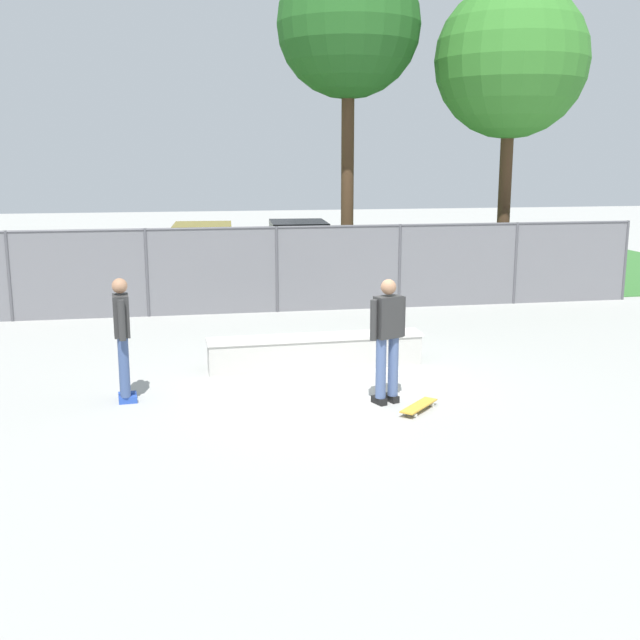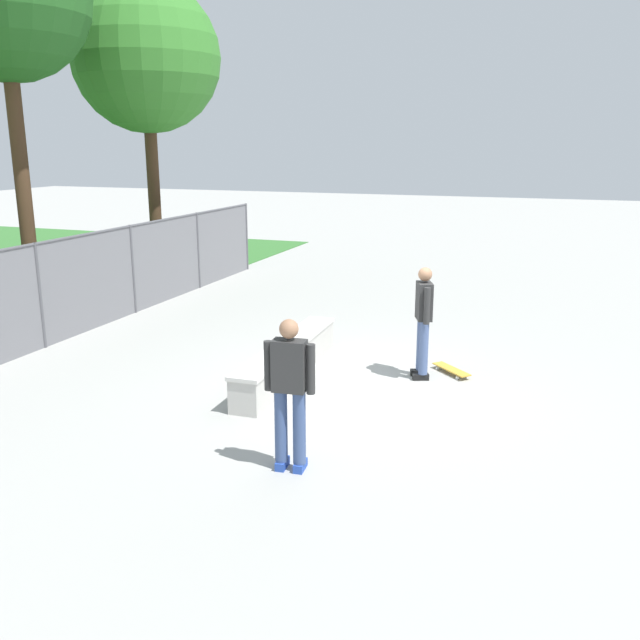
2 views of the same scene
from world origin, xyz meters
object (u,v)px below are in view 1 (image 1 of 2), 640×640
at_px(tree_near_right, 511,62).
at_px(car_yellow, 203,253).
at_px(bystander, 122,334).
at_px(skateboarder, 388,335).
at_px(skateboard, 419,406).
at_px(tree_near_left, 349,27).
at_px(car_black, 298,249).
at_px(concrete_ledge, 316,351).

xyz_separation_m(tree_near_right, car_yellow, (-7.54, 3.27, -4.94)).
xyz_separation_m(car_yellow, bystander, (-1.51, -10.84, 0.17)).
xyz_separation_m(skateboarder, skateboard, (0.35, -0.43, -0.94)).
relative_size(tree_near_right, car_yellow, 1.79).
xyz_separation_m(tree_near_left, car_yellow, (-3.58, 2.60, -5.76)).
relative_size(car_yellow, car_black, 1.00).
relative_size(concrete_ledge, skateboard, 5.11).
relative_size(skateboarder, bystander, 1.00).
bearing_deg(tree_near_right, tree_near_left, 170.35).
bearing_deg(skateboard, skateboarder, 129.39).
bearing_deg(tree_near_left, car_black, 105.20).
relative_size(skateboarder, tree_near_right, 0.24).
bearing_deg(car_black, skateboarder, -92.64).
distance_m(concrete_ledge, tree_near_left, 9.61).
relative_size(tree_near_left, car_black, 1.95).
xyz_separation_m(tree_near_right, car_black, (-4.76, 3.66, -4.94)).
bearing_deg(car_yellow, skateboarder, -79.19).
relative_size(concrete_ledge, car_yellow, 0.85).
bearing_deg(skateboarder, car_black, 87.36).
bearing_deg(concrete_ledge, car_yellow, 99.17).
height_order(tree_near_left, tree_near_right, tree_near_left).
height_order(skateboard, car_black, car_black).
bearing_deg(tree_near_right, car_black, 142.44).
distance_m(skateboarder, skateboard, 1.09).
relative_size(concrete_ledge, bystander, 2.01).
relative_size(concrete_ledge, car_black, 0.85).
height_order(car_yellow, car_black, same).
height_order(tree_near_left, car_black, tree_near_left).
bearing_deg(skateboarder, tree_near_right, 57.50).
bearing_deg(skateboard, tree_near_right, 60.52).
bearing_deg(skateboard, tree_near_left, 83.89).
bearing_deg(tree_near_left, concrete_ledge, -106.39).
distance_m(tree_near_left, bystander, 11.19).
xyz_separation_m(car_black, bystander, (-4.29, -11.23, 0.17)).
relative_size(skateboard, tree_near_right, 0.09).
height_order(car_yellow, bystander, bystander).
bearing_deg(bystander, concrete_ledge, 22.98).
bearing_deg(car_yellow, skateboard, -77.95).
height_order(tree_near_right, bystander, tree_near_right).
xyz_separation_m(tree_near_right, bystander, (-9.05, -7.57, -4.77)).
xyz_separation_m(concrete_ledge, bystander, (-3.06, -1.30, 0.72)).
bearing_deg(skateboard, car_black, 89.08).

